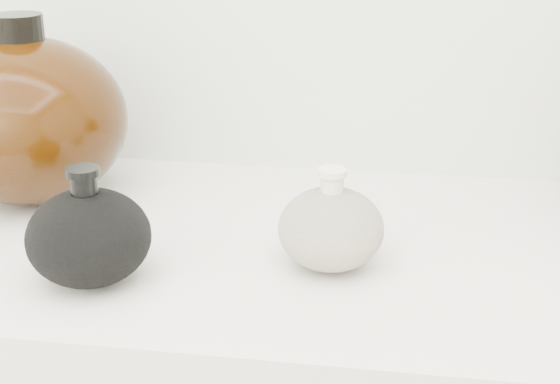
# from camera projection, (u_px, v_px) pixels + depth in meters

# --- Properties ---
(black_gourd_vase) EXTENTS (0.15, 0.15, 0.12)m
(black_gourd_vase) POSITION_uv_depth(u_px,v_px,m) (89.00, 236.00, 0.79)
(black_gourd_vase) COLOR black
(black_gourd_vase) RESTS_ON display_counter
(cream_gourd_vase) EXTENTS (0.12, 0.12, 0.11)m
(cream_gourd_vase) POSITION_uv_depth(u_px,v_px,m) (331.00, 228.00, 0.83)
(cream_gourd_vase) COLOR beige
(cream_gourd_vase) RESTS_ON display_counter
(left_round_pot) EXTENTS (0.31, 0.31, 0.24)m
(left_round_pot) POSITION_uv_depth(u_px,v_px,m) (28.00, 120.00, 0.99)
(left_round_pot) COLOR black
(left_round_pot) RESTS_ON display_counter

